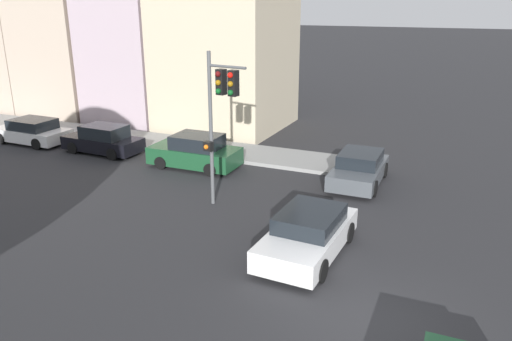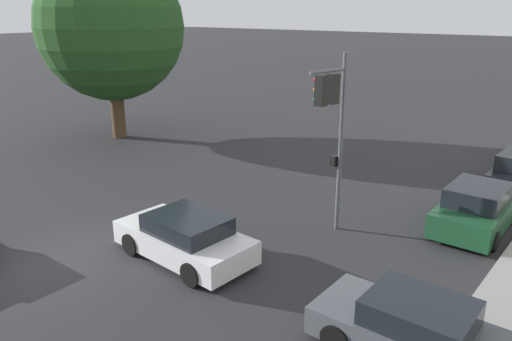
% 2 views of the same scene
% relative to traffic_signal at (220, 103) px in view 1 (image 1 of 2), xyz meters
% --- Properties ---
extents(ground_plane, '(300.00, 300.00, 0.00)m').
position_rel_traffic_signal_xyz_m(ground_plane, '(-5.00, -6.65, -3.99)').
color(ground_plane, '#28282B').
extents(rowhouse_backdrop, '(8.06, 23.73, 11.94)m').
position_rel_traffic_signal_xyz_m(rowhouse_backdrop, '(11.67, 14.10, 1.35)').
color(rowhouse_backdrop, beige).
rests_on(rowhouse_backdrop, ground_plane).
extents(traffic_signal, '(0.54, 1.78, 5.80)m').
position_rel_traffic_signal_xyz_m(traffic_signal, '(0.00, 0.00, 0.00)').
color(traffic_signal, '#515456').
rests_on(traffic_signal, ground_plane).
extents(crossing_car_1, '(4.41, 2.20, 1.38)m').
position_rel_traffic_signal_xyz_m(crossing_car_1, '(-2.29, -4.17, -3.33)').
color(crossing_car_1, silver).
rests_on(crossing_car_1, ground_plane).
extents(crossing_car_2, '(4.06, 2.03, 1.37)m').
position_rel_traffic_signal_xyz_m(crossing_car_2, '(4.62, -4.20, -3.34)').
color(crossing_car_2, '#4C5156').
rests_on(crossing_car_2, ground_plane).
extents(parked_car_0, '(2.05, 4.22, 1.58)m').
position_rel_traffic_signal_xyz_m(parked_car_0, '(3.73, 3.34, -3.26)').
color(parked_car_0, '#194728').
rests_on(parked_car_0, ground_plane).
extents(parked_car_1, '(1.91, 4.20, 1.46)m').
position_rel_traffic_signal_xyz_m(parked_car_1, '(3.86, 8.87, -3.32)').
color(parked_car_1, black).
rests_on(parked_car_1, ground_plane).
extents(parked_car_2, '(2.09, 4.34, 1.35)m').
position_rel_traffic_signal_xyz_m(parked_car_2, '(3.81, 13.77, -3.36)').
color(parked_car_2, silver).
rests_on(parked_car_2, ground_plane).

